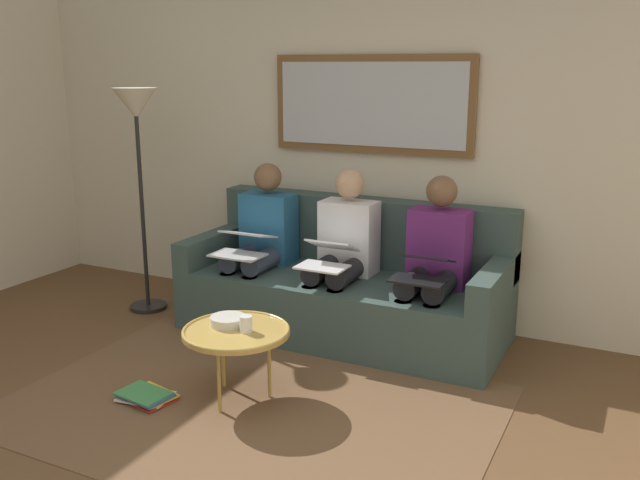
{
  "coord_description": "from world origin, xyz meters",
  "views": [
    {
      "loc": [
        -1.87,
        2.07,
        1.81
      ],
      "look_at": [
        0.0,
        -1.7,
        0.75
      ],
      "focal_mm": 38.82,
      "sensor_mm": 36.0,
      "label": 1
    }
  ],
  "objects_px": {
    "person_middle": "(343,249)",
    "magazine_stack": "(146,396)",
    "laptop_white": "(328,255)",
    "standing_lamp": "(137,129)",
    "framed_mirror": "(371,104)",
    "person_right": "(262,239)",
    "coffee_table": "(236,332)",
    "laptop_silver": "(243,243)",
    "cup": "(246,324)",
    "person_left": "(434,260)",
    "couch": "(347,288)",
    "laptop_black": "(422,268)",
    "bowl": "(228,321)"
  },
  "relations": [
    {
      "from": "couch",
      "to": "coffee_table",
      "type": "height_order",
      "value": "couch"
    },
    {
      "from": "coffee_table",
      "to": "person_right",
      "type": "relative_size",
      "value": 0.52
    },
    {
      "from": "standing_lamp",
      "to": "laptop_white",
      "type": "bearing_deg",
      "value": 178.73
    },
    {
      "from": "couch",
      "to": "laptop_black",
      "type": "height_order",
      "value": "couch"
    },
    {
      "from": "couch",
      "to": "cup",
      "type": "bearing_deg",
      "value": 87.5
    },
    {
      "from": "couch",
      "to": "laptop_white",
      "type": "distance_m",
      "value": 0.44
    },
    {
      "from": "laptop_black",
      "to": "magazine_stack",
      "type": "bearing_deg",
      "value": 43.85
    },
    {
      "from": "laptop_silver",
      "to": "standing_lamp",
      "type": "height_order",
      "value": "standing_lamp"
    },
    {
      "from": "framed_mirror",
      "to": "standing_lamp",
      "type": "distance_m",
      "value": 1.69
    },
    {
      "from": "laptop_white",
      "to": "standing_lamp",
      "type": "distance_m",
      "value": 1.72
    },
    {
      "from": "person_middle",
      "to": "person_left",
      "type": "bearing_deg",
      "value": 180.0
    },
    {
      "from": "framed_mirror",
      "to": "bowl",
      "type": "bearing_deg",
      "value": 82.78
    },
    {
      "from": "person_left",
      "to": "standing_lamp",
      "type": "bearing_deg",
      "value": 5.19
    },
    {
      "from": "laptop_black",
      "to": "standing_lamp",
      "type": "relative_size",
      "value": 0.2
    },
    {
      "from": "bowl",
      "to": "person_right",
      "type": "xyz_separation_m",
      "value": [
        0.44,
        -1.1,
        0.17
      ]
    },
    {
      "from": "magazine_stack",
      "to": "person_left",
      "type": "bearing_deg",
      "value": -130.65
    },
    {
      "from": "person_left",
      "to": "magazine_stack",
      "type": "distance_m",
      "value": 1.93
    },
    {
      "from": "bowl",
      "to": "person_middle",
      "type": "height_order",
      "value": "person_middle"
    },
    {
      "from": "coffee_table",
      "to": "cup",
      "type": "relative_size",
      "value": 6.57
    },
    {
      "from": "person_right",
      "to": "cup",
      "type": "bearing_deg",
      "value": 117.13
    },
    {
      "from": "person_left",
      "to": "person_middle",
      "type": "distance_m",
      "value": 0.64
    },
    {
      "from": "bowl",
      "to": "laptop_black",
      "type": "xyz_separation_m",
      "value": [
        -0.84,
        -0.86,
        0.19
      ]
    },
    {
      "from": "bowl",
      "to": "person_right",
      "type": "height_order",
      "value": "person_right"
    },
    {
      "from": "laptop_black",
      "to": "standing_lamp",
      "type": "height_order",
      "value": "standing_lamp"
    },
    {
      "from": "bowl",
      "to": "person_left",
      "type": "height_order",
      "value": "person_left"
    },
    {
      "from": "coffee_table",
      "to": "laptop_silver",
      "type": "bearing_deg",
      "value": -59.99
    },
    {
      "from": "magazine_stack",
      "to": "laptop_silver",
      "type": "bearing_deg",
      "value": -86.02
    },
    {
      "from": "framed_mirror",
      "to": "person_left",
      "type": "bearing_deg",
      "value": 144.47
    },
    {
      "from": "laptop_black",
      "to": "magazine_stack",
      "type": "height_order",
      "value": "laptop_black"
    },
    {
      "from": "cup",
      "to": "laptop_white",
      "type": "height_order",
      "value": "laptop_white"
    },
    {
      "from": "person_right",
      "to": "magazine_stack",
      "type": "distance_m",
      "value": 1.51
    },
    {
      "from": "cup",
      "to": "standing_lamp",
      "type": "distance_m",
      "value": 1.99
    },
    {
      "from": "laptop_silver",
      "to": "magazine_stack",
      "type": "bearing_deg",
      "value": 93.98
    },
    {
      "from": "framed_mirror",
      "to": "person_middle",
      "type": "xyz_separation_m",
      "value": [
        0.0,
        0.46,
        -0.94
      ]
    },
    {
      "from": "person_middle",
      "to": "standing_lamp",
      "type": "relative_size",
      "value": 0.69
    },
    {
      "from": "person_middle",
      "to": "magazine_stack",
      "type": "bearing_deg",
      "value": 68.17
    },
    {
      "from": "magazine_stack",
      "to": "laptop_black",
      "type": "bearing_deg",
      "value": -136.15
    },
    {
      "from": "cup",
      "to": "person_left",
      "type": "distance_m",
      "value": 1.35
    },
    {
      "from": "couch",
      "to": "standing_lamp",
      "type": "xyz_separation_m",
      "value": [
        1.55,
        0.27,
        1.06
      ]
    },
    {
      "from": "magazine_stack",
      "to": "couch",
      "type": "bearing_deg",
      "value": -110.9
    },
    {
      "from": "bowl",
      "to": "laptop_white",
      "type": "bearing_deg",
      "value": -102.8
    },
    {
      "from": "person_right",
      "to": "framed_mirror",
      "type": "bearing_deg",
      "value": -144.47
    },
    {
      "from": "framed_mirror",
      "to": "person_right",
      "type": "bearing_deg",
      "value": 35.53
    },
    {
      "from": "framed_mirror",
      "to": "laptop_black",
      "type": "xyz_separation_m",
      "value": [
        -0.64,
        0.7,
        -0.93
      ]
    },
    {
      "from": "coffee_table",
      "to": "laptop_white",
      "type": "bearing_deg",
      "value": -97.24
    },
    {
      "from": "coffee_table",
      "to": "standing_lamp",
      "type": "distance_m",
      "value": 1.98
    },
    {
      "from": "laptop_black",
      "to": "person_middle",
      "type": "height_order",
      "value": "person_middle"
    },
    {
      "from": "framed_mirror",
      "to": "person_right",
      "type": "distance_m",
      "value": 1.23
    },
    {
      "from": "couch",
      "to": "magazine_stack",
      "type": "relative_size",
      "value": 6.54
    },
    {
      "from": "framed_mirror",
      "to": "standing_lamp",
      "type": "relative_size",
      "value": 0.9
    }
  ]
}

